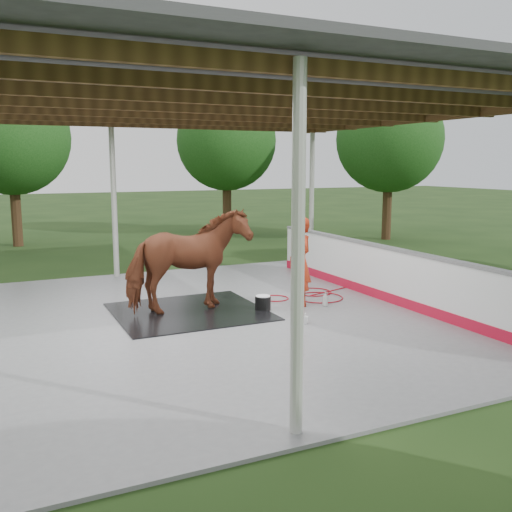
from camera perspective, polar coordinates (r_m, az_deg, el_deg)
name	(u,v)px	position (r m, az deg, el deg)	size (l,w,h in m)	color
ground	(170,325)	(10.50, -8.60, -6.84)	(100.00, 100.00, 0.00)	#1E3814
concrete_slab	(170,324)	(10.50, -8.60, -6.71)	(12.00, 10.00, 0.05)	slate
pavilion_structure	(164,99)	(10.16, -9.16, 15.21)	(12.60, 10.60, 4.05)	beige
dasher_board	(378,273)	(12.42, 12.13, -1.64)	(0.16, 8.00, 1.15)	red
tree_belt	(167,115)	(11.08, -8.91, 13.78)	(28.00, 28.00, 5.80)	#382314
rubber_mat	(189,311)	(11.15, -6.69, -5.53)	(2.80, 2.63, 0.02)	black
horse	(188,261)	(10.94, -6.78, -0.49)	(1.06, 2.33, 1.97)	brown
handler	(300,262)	(11.46, 4.42, -0.57)	(0.65, 0.43, 1.79)	#B22C12
wash_bucket	(263,303)	(11.19, 0.69, -4.68)	(0.31, 0.31, 0.29)	black
soap_bottle_a	(325,299)	(11.57, 6.94, -4.29)	(0.11, 0.11, 0.29)	silver
soap_bottle_b	(305,318)	(10.31, 4.95, -6.23)	(0.09, 0.09, 0.19)	#338CD8
hose_coil	(310,296)	(12.43, 5.45, -3.96)	(2.24, 1.43, 0.02)	#A60B19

